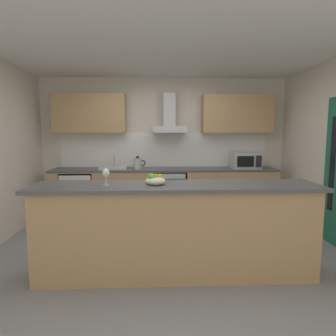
% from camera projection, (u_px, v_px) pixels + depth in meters
% --- Properties ---
extents(ground, '(5.69, 4.99, 0.02)m').
position_uv_depth(ground, '(168.00, 252.00, 3.82)').
color(ground, gray).
extents(ceiling, '(5.69, 4.99, 0.02)m').
position_uv_depth(ceiling, '(168.00, 45.00, 3.51)').
color(ceiling, white).
extents(wall_back, '(5.69, 0.12, 2.60)m').
position_uv_depth(wall_back, '(164.00, 146.00, 5.71)').
color(wall_back, silver).
rests_on(wall_back, ground).
extents(backsplash_tile, '(3.98, 0.02, 0.66)m').
position_uv_depth(backsplash_tile, '(164.00, 150.00, 5.64)').
color(backsplash_tile, white).
extents(counter_back, '(4.12, 0.60, 0.90)m').
position_uv_depth(counter_back, '(165.00, 192.00, 5.43)').
color(counter_back, tan).
rests_on(counter_back, ground).
extents(counter_island, '(3.05, 0.64, 1.02)m').
position_uv_depth(counter_island, '(176.00, 230.00, 3.14)').
color(counter_island, tan).
rests_on(counter_island, ground).
extents(upper_cabinets, '(4.07, 0.32, 0.70)m').
position_uv_depth(upper_cabinets, '(164.00, 114.00, 5.40)').
color(upper_cabinets, tan).
extents(oven, '(0.60, 0.62, 0.80)m').
position_uv_depth(oven, '(170.00, 192.00, 5.41)').
color(oven, slate).
rests_on(oven, ground).
extents(refrigerator, '(0.58, 0.60, 0.85)m').
position_uv_depth(refrigerator, '(80.00, 195.00, 5.34)').
color(refrigerator, white).
rests_on(refrigerator, ground).
extents(microwave, '(0.50, 0.38, 0.30)m').
position_uv_depth(microwave, '(246.00, 160.00, 5.37)').
color(microwave, '#B7BABC').
rests_on(microwave, counter_back).
extents(sink, '(0.50, 0.40, 0.26)m').
position_uv_depth(sink, '(114.00, 167.00, 5.32)').
color(sink, silver).
rests_on(sink, counter_back).
extents(kettle, '(0.29, 0.15, 0.24)m').
position_uv_depth(kettle, '(138.00, 163.00, 5.29)').
color(kettle, '#B7BABC').
rests_on(kettle, counter_back).
extents(range_hood, '(0.62, 0.45, 0.72)m').
position_uv_depth(range_hood, '(169.00, 120.00, 5.38)').
color(range_hood, '#B7BABC').
extents(wine_glass, '(0.08, 0.08, 0.18)m').
position_uv_depth(wine_glass, '(106.00, 174.00, 3.02)').
color(wine_glass, silver).
rests_on(wine_glass, counter_island).
extents(fruit_bowl, '(0.22, 0.22, 0.13)m').
position_uv_depth(fruit_bowl, '(155.00, 180.00, 3.07)').
color(fruit_bowl, beige).
rests_on(fruit_bowl, counter_island).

